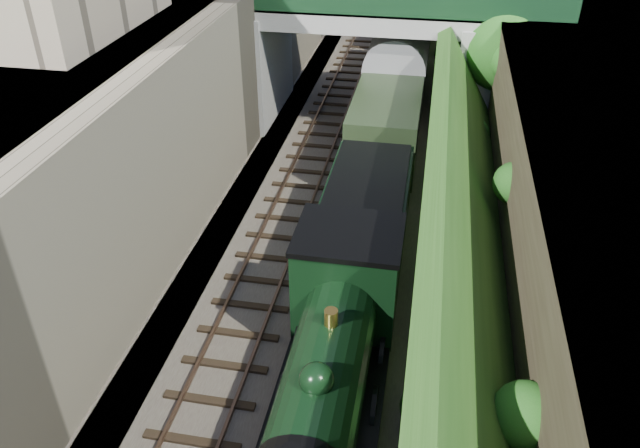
{
  "coord_description": "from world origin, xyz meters",
  "views": [
    {
      "loc": [
        2.94,
        -5.94,
        13.09
      ],
      "look_at": [
        0.0,
        9.84,
        2.7
      ],
      "focal_mm": 35.0,
      "sensor_mm": 36.0,
      "label": 1
    }
  ],
  "objects_px": {
    "tree": "(504,52)",
    "tender": "(366,220)",
    "locomotive": "(329,372)",
    "road_bridge": "(393,45)"
  },
  "relations": [
    {
      "from": "road_bridge",
      "to": "locomotive",
      "type": "relative_size",
      "value": 1.56
    },
    {
      "from": "locomotive",
      "to": "tree",
      "type": "bearing_deg",
      "value": 74.71
    },
    {
      "from": "road_bridge",
      "to": "locomotive",
      "type": "distance_m",
      "value": 19.5
    },
    {
      "from": "road_bridge",
      "to": "tender",
      "type": "distance_m",
      "value": 12.27
    },
    {
      "from": "tree",
      "to": "tender",
      "type": "bearing_deg",
      "value": -115.5
    },
    {
      "from": "tender",
      "to": "road_bridge",
      "type": "bearing_deg",
      "value": 91.22
    },
    {
      "from": "tree",
      "to": "tender",
      "type": "relative_size",
      "value": 1.1
    },
    {
      "from": "tree",
      "to": "locomotive",
      "type": "bearing_deg",
      "value": -105.29
    },
    {
      "from": "tree",
      "to": "tender",
      "type": "distance_m",
      "value": 11.36
    },
    {
      "from": "tender",
      "to": "locomotive",
      "type": "bearing_deg",
      "value": -90.0
    }
  ]
}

